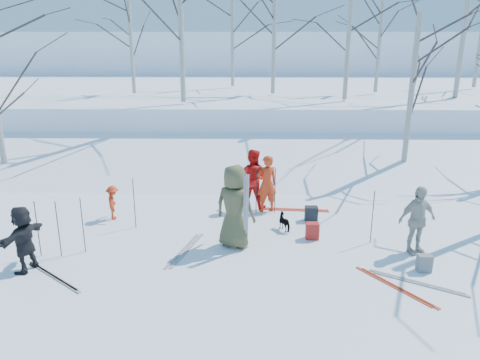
{
  "coord_description": "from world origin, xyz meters",
  "views": [
    {
      "loc": [
        0.21,
        -9.94,
        4.89
      ],
      "look_at": [
        0.0,
        1.5,
        1.3
      ],
      "focal_mm": 35.0,
      "sensor_mm": 36.0,
      "label": 1
    }
  ],
  "objects_px": {
    "skier_cream_east": "(417,220)",
    "dog": "(285,222)",
    "skier_olive_center": "(235,207)",
    "skier_grey_west": "(23,239)",
    "skier_redor_behind": "(252,179)",
    "skier_red_seated": "(113,203)",
    "backpack_grey": "(424,263)",
    "backpack_dark": "(311,214)",
    "backpack_red": "(312,231)",
    "skier_red_north": "(267,184)"
  },
  "relations": [
    {
      "from": "skier_redor_behind",
      "to": "skier_olive_center",
      "type": "bearing_deg",
      "value": 97.84
    },
    {
      "from": "backpack_red",
      "to": "skier_red_seated",
      "type": "bearing_deg",
      "value": 166.97
    },
    {
      "from": "backpack_red",
      "to": "backpack_grey",
      "type": "distance_m",
      "value": 2.73
    },
    {
      "from": "skier_cream_east",
      "to": "backpack_red",
      "type": "relative_size",
      "value": 3.85
    },
    {
      "from": "skier_cream_east",
      "to": "backpack_red",
      "type": "bearing_deg",
      "value": 145.59
    },
    {
      "from": "skier_redor_behind",
      "to": "backpack_red",
      "type": "bearing_deg",
      "value": 140.89
    },
    {
      "from": "skier_olive_center",
      "to": "skier_cream_east",
      "type": "distance_m",
      "value": 4.21
    },
    {
      "from": "skier_cream_east",
      "to": "dog",
      "type": "height_order",
      "value": "skier_cream_east"
    },
    {
      "from": "skier_red_north",
      "to": "skier_grey_west",
      "type": "xyz_separation_m",
      "value": [
        -5.29,
        -3.62,
        -0.09
      ]
    },
    {
      "from": "skier_red_north",
      "to": "skier_cream_east",
      "type": "distance_m",
      "value": 4.24
    },
    {
      "from": "skier_red_north",
      "to": "dog",
      "type": "bearing_deg",
      "value": 89.03
    },
    {
      "from": "skier_olive_center",
      "to": "backpack_grey",
      "type": "xyz_separation_m",
      "value": [
        4.11,
        -1.19,
        -0.82
      ]
    },
    {
      "from": "skier_red_seated",
      "to": "skier_grey_west",
      "type": "bearing_deg",
      "value": 146.94
    },
    {
      "from": "skier_olive_center",
      "to": "skier_red_seated",
      "type": "xyz_separation_m",
      "value": [
        -3.38,
        1.66,
        -0.53
      ]
    },
    {
      "from": "skier_redor_behind",
      "to": "skier_grey_west",
      "type": "distance_m",
      "value": 6.28
    },
    {
      "from": "dog",
      "to": "backpack_red",
      "type": "distance_m",
      "value": 0.83
    },
    {
      "from": "skier_olive_center",
      "to": "skier_red_seated",
      "type": "height_order",
      "value": "skier_olive_center"
    },
    {
      "from": "backpack_grey",
      "to": "skier_red_north",
      "type": "bearing_deg",
      "value": 132.9
    },
    {
      "from": "skier_redor_behind",
      "to": "backpack_red",
      "type": "xyz_separation_m",
      "value": [
        1.48,
        -2.22,
        -0.66
      ]
    },
    {
      "from": "skier_cream_east",
      "to": "backpack_red",
      "type": "height_order",
      "value": "skier_cream_east"
    },
    {
      "from": "skier_redor_behind",
      "to": "dog",
      "type": "distance_m",
      "value": 1.99
    },
    {
      "from": "skier_red_north",
      "to": "dog",
      "type": "xyz_separation_m",
      "value": [
        0.45,
        -1.35,
        -0.6
      ]
    },
    {
      "from": "skier_red_seated",
      "to": "backpack_red",
      "type": "relative_size",
      "value": 2.26
    },
    {
      "from": "skier_cream_east",
      "to": "skier_red_north",
      "type": "bearing_deg",
      "value": 125.03
    },
    {
      "from": "backpack_red",
      "to": "backpack_grey",
      "type": "height_order",
      "value": "backpack_red"
    },
    {
      "from": "backpack_red",
      "to": "backpack_grey",
      "type": "xyz_separation_m",
      "value": [
        2.19,
        -1.63,
        -0.02
      ]
    },
    {
      "from": "skier_cream_east",
      "to": "backpack_grey",
      "type": "relative_size",
      "value": 4.26
    },
    {
      "from": "skier_cream_east",
      "to": "dog",
      "type": "bearing_deg",
      "value": 139.6
    },
    {
      "from": "skier_redor_behind",
      "to": "skier_grey_west",
      "type": "height_order",
      "value": "skier_redor_behind"
    },
    {
      "from": "backpack_red",
      "to": "backpack_dark",
      "type": "height_order",
      "value": "backpack_red"
    },
    {
      "from": "skier_red_north",
      "to": "skier_cream_east",
      "type": "bearing_deg",
      "value": 123.03
    },
    {
      "from": "skier_olive_center",
      "to": "backpack_grey",
      "type": "height_order",
      "value": "skier_olive_center"
    },
    {
      "from": "skier_cream_east",
      "to": "skier_grey_west",
      "type": "height_order",
      "value": "skier_cream_east"
    },
    {
      "from": "skier_olive_center",
      "to": "skier_red_north",
      "type": "relative_size",
      "value": 1.22
    },
    {
      "from": "skier_red_seated",
      "to": "backpack_dark",
      "type": "distance_m",
      "value": 5.43
    },
    {
      "from": "skier_grey_west",
      "to": "backpack_dark",
      "type": "bearing_deg",
      "value": 132.56
    },
    {
      "from": "skier_olive_center",
      "to": "skier_redor_behind",
      "type": "relative_size",
      "value": 1.15
    },
    {
      "from": "skier_red_seated",
      "to": "backpack_red",
      "type": "height_order",
      "value": "skier_red_seated"
    },
    {
      "from": "skier_redor_behind",
      "to": "backpack_dark",
      "type": "relative_size",
      "value": 4.37
    },
    {
      "from": "skier_olive_center",
      "to": "backpack_red",
      "type": "relative_size",
      "value": 4.8
    },
    {
      "from": "skier_olive_center",
      "to": "skier_cream_east",
      "type": "height_order",
      "value": "skier_olive_center"
    },
    {
      "from": "skier_redor_behind",
      "to": "skier_grey_west",
      "type": "bearing_deg",
      "value": 56.14
    },
    {
      "from": "dog",
      "to": "skier_cream_east",
      "type": "bearing_deg",
      "value": 126.17
    },
    {
      "from": "backpack_red",
      "to": "backpack_dark",
      "type": "xyz_separation_m",
      "value": [
        0.13,
        1.19,
        -0.01
      ]
    },
    {
      "from": "skier_grey_west",
      "to": "backpack_grey",
      "type": "distance_m",
      "value": 8.57
    },
    {
      "from": "skier_red_seated",
      "to": "backpack_grey",
      "type": "relative_size",
      "value": 2.49
    },
    {
      "from": "skier_red_north",
      "to": "backpack_grey",
      "type": "height_order",
      "value": "skier_red_north"
    },
    {
      "from": "skier_grey_west",
      "to": "dog",
      "type": "xyz_separation_m",
      "value": [
        5.73,
        2.27,
        -0.51
      ]
    },
    {
      "from": "skier_olive_center",
      "to": "skier_grey_west",
      "type": "height_order",
      "value": "skier_olive_center"
    },
    {
      "from": "skier_red_seated",
      "to": "backpack_grey",
      "type": "bearing_deg",
      "value": -124.13
    }
  ]
}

